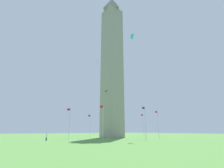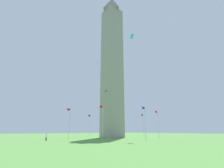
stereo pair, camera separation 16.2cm
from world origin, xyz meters
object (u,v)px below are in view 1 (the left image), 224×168
flagpole_w (90,125)px  kite_cyan_box (132,36)px  obelisk_monument (112,60)px  kite_green_diamond (97,61)px  flagpole_n (69,122)px  flagpole_se (158,123)px  flagpole_s (143,124)px  kite_red_diamond (106,91)px  flagpole_nw (69,124)px  flagpole_e (145,121)px  flagpole_sw (117,125)px  person_white_shirt (46,137)px  flagpole_ne (103,121)px

flagpole_w → kite_cyan_box: bearing=85.7°
obelisk_monument → kite_green_diamond: size_ratio=28.35×
flagpole_n → flagpole_se: 30.31m
flagpole_s → kite_red_diamond: 34.37m
flagpole_se → flagpole_nw: bearing=-45.0°
flagpole_e → flagpole_se: bearing=-157.5°
flagpole_w → flagpole_nw: (11.60, 4.80, 0.00)m
flagpole_sw → flagpole_s: bearing=112.5°
flagpole_se → kite_red_diamond: bearing=9.2°
flagpole_se → flagpole_sw: size_ratio=1.00×
person_white_shirt → kite_green_diamond: kite_green_diamond is taller
flagpole_s → kite_cyan_box: (18.73, 14.65, 27.82)m
person_white_shirt → flagpole_se: bearing=-8.5°
flagpole_nw → flagpole_ne: bearing=90.0°
flagpole_sw → flagpole_nw: bearing=-0.0°
flagpole_n → flagpole_s: size_ratio=1.00×
flagpole_w → person_white_shirt: 33.40m
flagpole_e → person_white_shirt: (24.57, -10.57, -4.19)m
flagpole_ne → kite_green_diamond: 19.62m
flagpole_sw → flagpole_ne: bearing=45.0°
flagpole_nw → kite_red_diamond: (1.73, 27.25, 7.24)m
kite_cyan_box → person_white_shirt: bearing=-21.6°
flagpole_nw → kite_cyan_box: (-9.27, 26.24, 27.82)m
person_white_shirt → kite_green_diamond: (-13.13, 1.73, 23.40)m
flagpole_s → flagpole_sw: bearing=-67.5°
flagpole_ne → flagpole_s: (-28.00, -11.60, 0.00)m
flagpole_se → kite_cyan_box: bearing=12.3°
flagpole_w → kite_cyan_box: kite_cyan_box is taller
flagpole_s → flagpole_ne: bearing=22.5°
flagpole_se → kite_green_diamond: (23.05, -4.04, 19.20)m
person_white_shirt → kite_cyan_box: size_ratio=0.59×
kite_red_diamond → flagpole_s: bearing=-152.2°
flagpole_sw → flagpole_w: bearing=-22.5°
flagpole_e → flagpole_s: (-16.40, -16.40, 0.00)m
kite_cyan_box → flagpole_sw: bearing=-118.0°
kite_red_diamond → person_white_shirt: bearing=-41.1°
flagpole_w → kite_cyan_box: 41.76m
flagpole_sw → kite_green_diamond: size_ratio=4.41×
flagpole_e → flagpole_nw: (11.60, -28.00, 0.00)m
flagpole_ne → flagpole_sw: same height
obelisk_monument → kite_cyan_box: obelisk_monument is taller
obelisk_monument → flagpole_s: (-16.35, 0.00, -24.96)m
flagpole_e → kite_cyan_box: kite_cyan_box is taller
kite_red_diamond → kite_cyan_box: size_ratio=0.42×
kite_cyan_box → flagpole_se: bearing=-167.7°
flagpole_se → kite_green_diamond: size_ratio=4.41×
flagpole_sw → kite_green_diamond: 35.59m
flagpole_e → flagpole_nw: 30.31m
flagpole_ne → flagpole_nw: bearing=-90.0°
flagpole_n → person_white_shirt: (8.17, 5.83, -4.19)m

